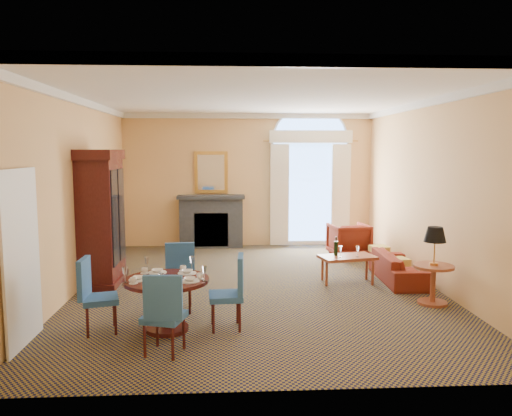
{
  "coord_description": "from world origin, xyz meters",
  "views": [
    {
      "loc": [
        -0.51,
        -8.35,
        2.33
      ],
      "look_at": [
        0.0,
        0.5,
        1.3
      ],
      "focal_mm": 35.0,
      "sensor_mm": 36.0,
      "label": 1
    }
  ],
  "objects": [
    {
      "name": "room_envelope",
      "position": [
        -0.03,
        0.67,
        2.51
      ],
      "size": [
        6.04,
        7.52,
        3.45
      ],
      "color": "#F1BB73",
      "rests_on": "ground"
    },
    {
      "name": "dining_chair_west",
      "position": [
        -2.24,
        -2.04,
        0.55
      ],
      "size": [
        0.53,
        0.53,
        0.97
      ],
      "rotation": [
        0.0,
        0.0,
        -1.3
      ],
      "color": "#255593",
      "rests_on": "ground"
    },
    {
      "name": "dining_chair_south",
      "position": [
        -1.23,
        -2.87,
        0.55
      ],
      "size": [
        0.54,
        0.54,
        0.97
      ],
      "rotation": [
        0.0,
        0.0,
        -0.29
      ],
      "color": "#255593",
      "rests_on": "ground"
    },
    {
      "name": "coffee_table",
      "position": [
        1.58,
        0.15,
        0.45
      ],
      "size": [
        1.05,
        0.72,
        0.82
      ],
      "rotation": [
        0.0,
        0.0,
        0.22
      ],
      "color": "#99492E",
      "rests_on": "ground"
    },
    {
      "name": "sofa",
      "position": [
        2.55,
        0.24,
        0.25
      ],
      "size": [
        0.73,
        1.72,
        0.5
      ],
      "primitive_type": "imported",
      "rotation": [
        0.0,
        0.0,
        1.53
      ],
      "color": "maroon",
      "rests_on": "ground"
    },
    {
      "name": "side_table",
      "position": [
        2.6,
        -1.13,
        0.73
      ],
      "size": [
        0.6,
        0.6,
        1.16
      ],
      "color": "#99492E",
      "rests_on": "ground"
    },
    {
      "name": "dining_chair_east",
      "position": [
        -0.45,
        -1.99,
        0.55
      ],
      "size": [
        0.47,
        0.46,
        0.97
      ],
      "rotation": [
        0.0,
        0.0,
        1.63
      ],
      "color": "#255593",
      "rests_on": "ground"
    },
    {
      "name": "dining_chair_north",
      "position": [
        -1.23,
        -1.14,
        0.55
      ],
      "size": [
        0.46,
        0.47,
        0.97
      ],
      "rotation": [
        0.0,
        0.0,
        3.19
      ],
      "color": "#255593",
      "rests_on": "ground"
    },
    {
      "name": "armoire",
      "position": [
        -2.72,
        0.39,
        1.13
      ],
      "size": [
        0.67,
        1.19,
        2.34
      ],
      "color": "#350E0C",
      "rests_on": "ground"
    },
    {
      "name": "dining_table",
      "position": [
        -1.3,
        -2.04,
        0.53
      ],
      "size": [
        1.1,
        1.1,
        0.89
      ],
      "color": "#350E0C",
      "rests_on": "ground"
    },
    {
      "name": "ground",
      "position": [
        0.0,
        0.0,
        0.0
      ],
      "size": [
        7.5,
        7.5,
        0.0
      ],
      "primitive_type": "plane",
      "color": "#111336",
      "rests_on": "ground"
    },
    {
      "name": "armchair",
      "position": [
        2.14,
        2.29,
        0.37
      ],
      "size": [
        0.89,
        0.91,
        0.74
      ],
      "primitive_type": "imported",
      "rotation": [
        0.0,
        0.0,
        3.27
      ],
      "color": "maroon",
      "rests_on": "ground"
    }
  ]
}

